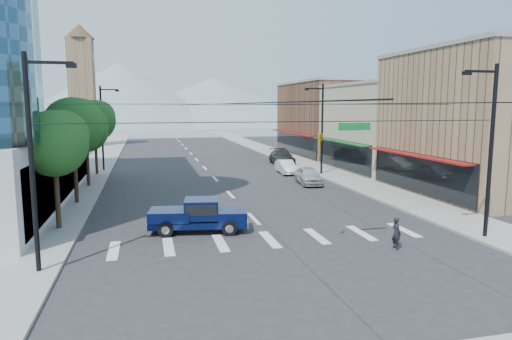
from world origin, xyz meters
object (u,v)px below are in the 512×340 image
at_px(pickup_truck, 198,215).
at_px(parked_car_near, 308,176).
at_px(parked_car_far, 282,157).
at_px(parked_car_mid, 286,167).
at_px(pedestrian, 396,233).

bearing_deg(pickup_truck, parked_car_near, 58.30).
height_order(pickup_truck, parked_car_far, pickup_truck).
bearing_deg(parked_car_mid, pedestrian, -92.59).
bearing_deg(parked_car_near, pickup_truck, -124.91).
bearing_deg(parked_car_far, parked_car_near, -91.63).
relative_size(pedestrian, parked_car_mid, 0.37).
xyz_separation_m(pedestrian, parked_car_mid, (2.22, 25.12, -0.09)).
height_order(pedestrian, parked_car_far, parked_car_far).
relative_size(pedestrian, parked_car_near, 0.35).
distance_m(pickup_truck, parked_car_mid, 22.79).
relative_size(pickup_truck, parked_car_near, 1.25).
bearing_deg(parked_car_far, parked_car_mid, -97.94).
bearing_deg(pedestrian, parked_car_mid, -10.47).
bearing_deg(pickup_truck, pedestrian, -21.56).
height_order(parked_car_near, parked_car_far, parked_car_far).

